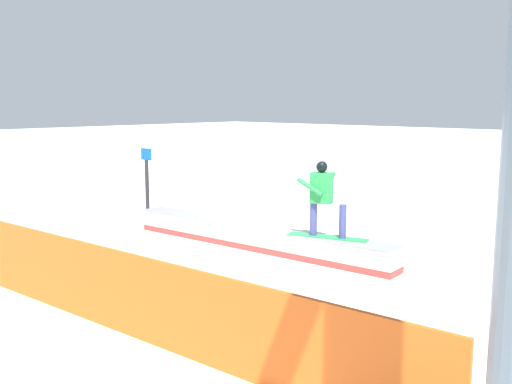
{
  "coord_description": "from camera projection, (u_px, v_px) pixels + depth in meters",
  "views": [
    {
      "loc": [
        -8.23,
        8.88,
        3.14
      ],
      "look_at": [
        -0.9,
        0.94,
        1.48
      ],
      "focal_mm": 41.03,
      "sensor_mm": 36.0,
      "label": 1
    }
  ],
  "objects": [
    {
      "name": "snowboarder",
      "position": [
        323.0,
        196.0,
        11.17
      ],
      "size": [
        1.58,
        0.74,
        1.47
      ],
      "color": "green",
      "rests_on": "grind_box"
    },
    {
      "name": "safety_fence",
      "position": [
        52.0,
        270.0,
        9.01
      ],
      "size": [
        12.79,
        0.93,
        1.15
      ],
      "primitive_type": "cube",
      "rotation": [
        0.0,
        0.0,
        0.07
      ],
      "color": "orange",
      "rests_on": "ground_plane"
    },
    {
      "name": "ground_plane",
      "position": [
        255.0,
        251.0,
        12.44
      ],
      "size": [
        120.0,
        120.0,
        0.0
      ],
      "primitive_type": "plane",
      "color": "white"
    },
    {
      "name": "trail_marker",
      "position": [
        147.0,
        184.0,
        15.16
      ],
      "size": [
        0.4,
        0.1,
        1.97
      ],
      "color": "#262628",
      "rests_on": "ground_plane"
    },
    {
      "name": "grind_box",
      "position": [
        255.0,
        239.0,
        12.41
      ],
      "size": [
        6.54,
        1.04,
        0.57
      ],
      "color": "white",
      "rests_on": "ground_plane"
    }
  ]
}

